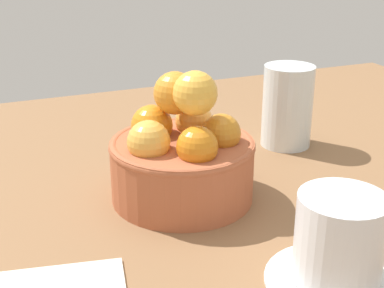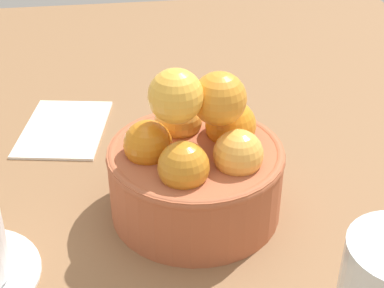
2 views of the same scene
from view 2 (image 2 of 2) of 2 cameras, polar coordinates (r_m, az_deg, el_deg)
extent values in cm
cube|color=brown|center=(54.30, 0.34, -8.07)|extent=(124.17, 87.16, 3.57)
cylinder|color=#AD5938|center=(51.17, 0.36, -3.69)|extent=(15.45, 15.45, 6.63)
torus|color=#AD5938|center=(49.53, 0.37, -0.94)|extent=(15.65, 15.65, 1.00)
sphere|color=#F6AC47|center=(47.14, 4.66, -1.04)|extent=(4.24, 4.24, 4.24)
sphere|color=orange|center=(51.24, 3.90, 1.91)|extent=(4.63, 4.63, 4.63)
sphere|color=gold|center=(52.15, -1.36, 2.55)|extent=(4.46, 4.46, 4.46)
sphere|color=orange|center=(48.73, -4.48, 0.16)|extent=(4.22, 4.22, 4.22)
sphere|color=orange|center=(45.46, -0.85, -2.30)|extent=(4.23, 4.23, 4.23)
sphere|color=orange|center=(47.47, 2.70, 4.71)|extent=(4.62, 4.62, 4.62)
sphere|color=#F4B23F|center=(45.61, -1.65, 4.83)|extent=(4.55, 4.55, 4.55)
cube|color=white|center=(66.81, -12.69, 1.66)|extent=(14.38, 11.27, 0.60)
camera|label=1|loc=(0.75, -47.18, 18.58)|focal=50.84mm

